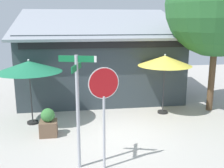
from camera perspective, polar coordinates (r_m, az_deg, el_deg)
ground_plane at (r=9.83m, az=1.23°, el=-11.02°), size 28.00×28.00×0.10m
cafe_building at (r=14.45m, az=-2.73°, el=4.53°), size 8.31×5.55×4.62m
street_sign_post at (r=7.19m, az=-7.24°, el=-3.50°), size 0.96×0.90×3.15m
stop_sign at (r=7.07m, az=-1.73°, el=-3.11°), size 0.82×0.18×2.84m
patio_umbrella_forest_green_left at (r=10.72m, az=-17.13°, el=3.48°), size 2.50×2.50×2.57m
patio_umbrella_mustard_center at (r=11.67m, az=11.08°, el=4.77°), size 2.29×2.29×2.61m
shade_tree at (r=12.60m, az=22.33°, el=15.00°), size 4.64×4.41×6.85m
sidewalk_planter at (r=9.90m, az=-13.29°, el=-8.09°), size 0.61×0.61×1.00m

